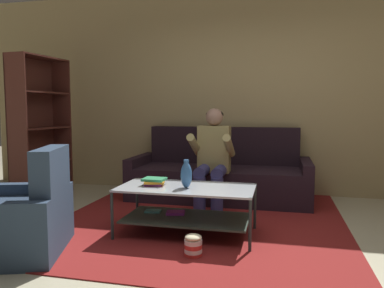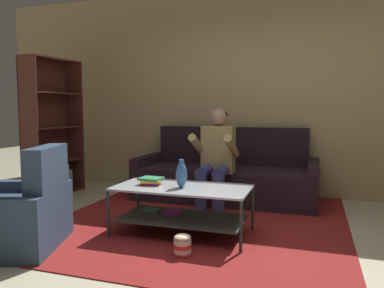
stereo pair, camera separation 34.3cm
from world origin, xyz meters
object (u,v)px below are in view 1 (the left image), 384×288
at_px(couch, 220,176).
at_px(coffee_table, 186,202).
at_px(armchair, 13,221).
at_px(bookshelf, 38,147).
at_px(popcorn_tub, 193,245).
at_px(book_stack, 154,181).
at_px(person_seated_center, 213,155).
at_px(vase, 186,175).

height_order(couch, coffee_table, couch).
relative_size(coffee_table, armchair, 1.17).
relative_size(coffee_table, bookshelf, 0.68).
distance_m(armchair, popcorn_tub, 1.50).
distance_m(couch, book_stack, 1.58).
bearing_deg(bookshelf, book_stack, -27.07).
height_order(couch, popcorn_tub, couch).
distance_m(person_seated_center, bookshelf, 2.40).
distance_m(vase, popcorn_tub, 0.70).
height_order(book_stack, armchair, armchair).
relative_size(coffee_table, vase, 4.83).
bearing_deg(vase, couch, 87.53).
distance_m(coffee_table, armchair, 1.50).
distance_m(bookshelf, popcorn_tub, 2.99).
xyz_separation_m(person_seated_center, bookshelf, (-2.40, 0.05, 0.03)).
bearing_deg(couch, armchair, -120.64).
distance_m(vase, armchair, 1.52).
relative_size(vase, armchair, 0.24).
xyz_separation_m(coffee_table, bookshelf, (-2.31, 1.01, 0.38)).
bearing_deg(armchair, popcorn_tub, 10.58).
relative_size(person_seated_center, coffee_table, 0.95).
xyz_separation_m(coffee_table, armchair, (-1.28, -0.78, -0.04)).
xyz_separation_m(coffee_table, popcorn_tub, (0.19, -0.51, -0.22)).
xyz_separation_m(vase, popcorn_tub, (0.17, -0.46, -0.50)).
bearing_deg(person_seated_center, coffee_table, -94.97).
bearing_deg(popcorn_tub, person_seated_center, 94.10).
distance_m(person_seated_center, vase, 1.02).
bearing_deg(person_seated_center, book_stack, -112.29).
height_order(coffee_table, armchair, armchair).
height_order(person_seated_center, popcorn_tub, person_seated_center).
distance_m(couch, bookshelf, 2.48).
bearing_deg(bookshelf, armchair, -59.98).
distance_m(coffee_table, popcorn_tub, 0.59).
height_order(couch, book_stack, couch).
xyz_separation_m(vase, bookshelf, (-2.33, 1.07, 0.10)).
height_order(book_stack, popcorn_tub, book_stack).
relative_size(couch, person_seated_center, 1.94).
bearing_deg(popcorn_tub, bookshelf, 148.67).
bearing_deg(popcorn_tub, book_stack, 135.10).
height_order(person_seated_center, bookshelf, bookshelf).
relative_size(couch, coffee_table, 1.83).
bearing_deg(couch, popcorn_tub, -87.02).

